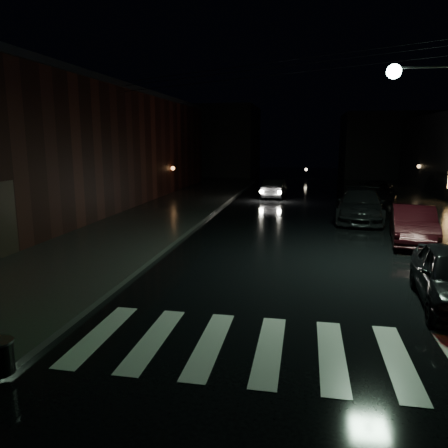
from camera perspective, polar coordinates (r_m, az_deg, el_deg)
The scene contains 10 objects.
ground at distance 9.05m, azimuth -10.30°, elevation -15.93°, with size 120.00×120.00×0.00m, color black.
sidewalk_left at distance 23.29m, azimuth -9.63°, elevation 0.89°, with size 6.00×44.00×0.15m, color #282826.
building_left at distance 27.89m, azimuth -22.19°, elevation 8.95°, with size 10.00×36.00×7.00m, color black.
building_far_left at distance 54.10m, azimuth -3.35°, elevation 10.80°, with size 14.00×10.00×8.00m, color black.
building_far_right at distance 53.66m, azimuth 22.77°, elevation 9.45°, with size 14.00×10.00×7.00m, color black.
crosswalk at distance 8.98m, azimuth 9.91°, elevation -16.09°, with size 9.00×3.00×0.01m, color beige.
parked_car_b at distance 19.00m, azimuth 23.47°, elevation -0.06°, with size 1.58×4.53×1.49m, color black.
parked_car_c at distance 23.40m, azimuth 17.41°, elevation 2.40°, with size 2.26×5.56×1.61m, color black.
parked_car_d at distance 30.59m, azimuth 19.25°, elevation 3.99°, with size 2.35×5.09×1.41m, color black.
oncoming_car at distance 31.69m, azimuth 6.65°, elevation 4.65°, with size 1.39×3.99×1.32m, color black.
Camera 1 is at (2.99, -7.51, 4.05)m, focal length 35.00 mm.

